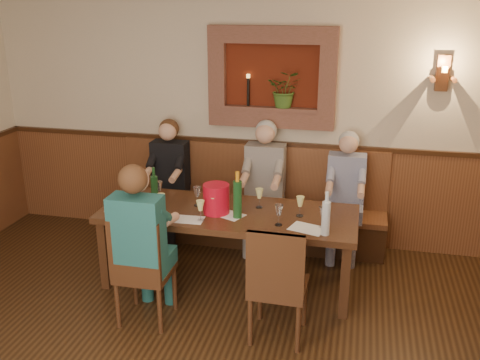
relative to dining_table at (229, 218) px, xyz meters
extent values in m
cube|color=beige|center=(0.00, 1.15, 0.72)|extent=(6.00, 0.04, 2.80)
cube|color=brown|center=(0.00, 1.13, -0.13)|extent=(6.00, 0.04, 1.10)
cube|color=#381E0F|center=(0.00, 1.13, 0.45)|extent=(6.02, 0.06, 0.05)
cube|color=#5A1C0C|center=(0.20, 1.13, 1.17)|extent=(1.00, 0.02, 0.70)
cube|color=brown|center=(0.20, 1.09, 1.61)|extent=(1.36, 0.12, 0.18)
cube|color=brown|center=(0.20, 1.09, 0.73)|extent=(1.36, 0.12, 0.18)
cube|color=brown|center=(-0.39, 1.09, 1.17)|extent=(0.18, 0.12, 0.70)
cube|color=brown|center=(0.79, 1.09, 1.17)|extent=(0.18, 0.12, 0.70)
cube|color=brown|center=(0.20, 1.09, 0.84)|extent=(1.00, 0.14, 0.04)
imported|color=#3D6322|center=(0.35, 1.09, 1.06)|extent=(0.35, 0.30, 0.39)
cylinder|color=black|center=(-0.05, 1.09, 1.01)|extent=(0.03, 0.03, 0.30)
cylinder|color=#FFBF59|center=(-0.05, 1.09, 1.18)|extent=(0.04, 0.04, 0.04)
cube|color=brown|center=(1.90, 1.10, 1.27)|extent=(0.12, 0.08, 0.35)
cylinder|color=brown|center=(1.80, 1.03, 1.22)|extent=(0.05, 0.18, 0.05)
cylinder|color=brown|center=(2.00, 1.03, 1.22)|extent=(0.05, 0.18, 0.05)
cylinder|color=#FFBF59|center=(1.90, 0.97, 1.32)|extent=(0.06, 0.06, 0.06)
cube|color=#321F0F|center=(0.00, 0.00, 0.04)|extent=(2.40, 0.90, 0.06)
cube|color=#321F0F|center=(-1.12, -0.37, -0.33)|extent=(0.08, 0.08, 0.69)
cube|color=#321F0F|center=(1.12, -0.37, -0.33)|extent=(0.08, 0.08, 0.69)
cube|color=#321F0F|center=(-1.12, 0.37, -0.33)|extent=(0.08, 0.08, 0.69)
cube|color=#321F0F|center=(1.12, 0.37, -0.33)|extent=(0.08, 0.08, 0.69)
cube|color=#381E0F|center=(0.00, 0.91, -0.48)|extent=(3.00, 0.40, 0.40)
cube|color=brown|center=(0.00, 0.91, -0.26)|extent=(3.00, 0.45, 0.06)
cube|color=brown|center=(0.00, 1.10, 0.10)|extent=(3.00, 0.06, 0.66)
cube|color=#321F0F|center=(-0.54, -0.76, -0.47)|extent=(0.42, 0.42, 0.42)
cube|color=#321F0F|center=(-0.54, -0.76, -0.23)|extent=(0.44, 0.44, 0.05)
cube|color=#321F0F|center=(-0.54, -0.96, 0.05)|extent=(0.44, 0.05, 0.52)
cube|color=#321F0F|center=(0.61, -0.76, -0.46)|extent=(0.43, 0.43, 0.42)
cube|color=#321F0F|center=(0.61, -0.76, -0.22)|extent=(0.45, 0.45, 0.05)
cube|color=#321F0F|center=(0.60, -0.96, 0.07)|extent=(0.45, 0.05, 0.53)
cube|color=black|center=(-0.91, 0.77, -0.45)|extent=(0.40, 0.42, 0.45)
cube|color=black|center=(-0.91, 0.93, 0.19)|extent=(0.40, 0.21, 0.53)
sphere|color=#D8A384|center=(-0.91, 0.89, 0.58)|extent=(0.20, 0.20, 0.20)
sphere|color=#4C2D19|center=(-0.91, 0.94, 0.60)|extent=(0.22, 0.22, 0.22)
cube|color=#605A58|center=(0.18, 0.76, -0.45)|extent=(0.42, 0.44, 0.45)
cube|color=#605A58|center=(0.18, 0.93, 0.21)|extent=(0.42, 0.22, 0.55)
sphere|color=#D8A384|center=(0.18, 0.89, 0.62)|extent=(0.21, 0.21, 0.21)
sphere|color=#B2B2B2|center=(0.18, 0.94, 0.64)|extent=(0.23, 0.23, 0.23)
cube|color=navy|center=(1.05, 0.77, -0.45)|extent=(0.39, 0.41, 0.45)
cube|color=navy|center=(1.05, 0.93, 0.18)|extent=(0.39, 0.20, 0.51)
sphere|color=#D8A384|center=(1.05, 0.89, 0.56)|extent=(0.20, 0.20, 0.20)
sphere|color=#B2B2B2|center=(1.05, 0.94, 0.58)|extent=(0.21, 0.21, 0.21)
cube|color=#16374E|center=(-0.54, -0.70, -0.45)|extent=(0.42, 0.45, 0.45)
cube|color=#16374E|center=(-0.54, -0.87, 0.22)|extent=(0.42, 0.22, 0.56)
sphere|color=#D8A384|center=(-0.54, -0.83, 0.62)|extent=(0.21, 0.21, 0.21)
sphere|color=#4C2D19|center=(-0.54, -0.88, 0.65)|extent=(0.23, 0.23, 0.23)
cylinder|color=red|center=(-0.10, -0.06, 0.21)|extent=(0.32, 0.32, 0.28)
cylinder|color=#19471E|center=(0.12, -0.13, 0.25)|extent=(0.11, 0.11, 0.35)
cylinder|color=orange|center=(0.12, -0.13, 0.47)|extent=(0.04, 0.04, 0.09)
cylinder|color=#19471E|center=(-0.73, 0.00, 0.22)|extent=(0.08, 0.08, 0.29)
cylinder|color=#19471E|center=(-0.73, 0.00, 0.41)|extent=(0.03, 0.03, 0.09)
cylinder|color=silver|center=(0.93, -0.32, 0.22)|extent=(0.10, 0.10, 0.30)
cylinder|color=silver|center=(0.93, -0.32, 0.42)|extent=(0.04, 0.04, 0.09)
cube|color=white|center=(-0.99, -0.21, 0.08)|extent=(0.30, 0.24, 0.00)
cube|color=white|center=(0.03, -0.09, 0.08)|extent=(0.32, 0.28, 0.00)
cube|color=white|center=(0.77, -0.24, 0.08)|extent=(0.35, 0.29, 0.00)
cube|color=white|center=(-0.30, -0.28, 0.08)|extent=(0.27, 0.20, 0.00)
camera|label=1|loc=(1.15, -4.51, 1.98)|focal=40.00mm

